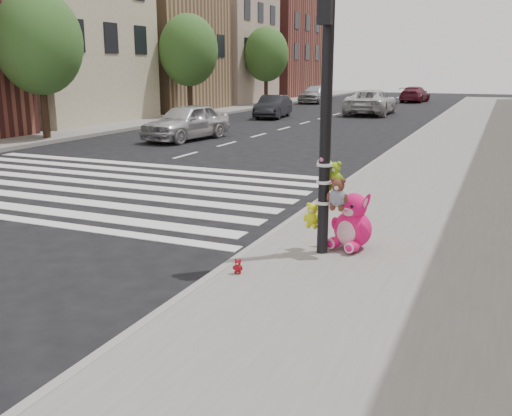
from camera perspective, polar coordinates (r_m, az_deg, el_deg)
The scene contains 20 objects.
ground at distance 8.14m, azimuth -15.30°, elevation -6.58°, with size 120.00×120.00×0.00m, color black.
sidewalk_near at distance 16.12m, azimuth 23.57°, elevation 3.08°, with size 7.00×80.00×0.14m, color slate.
sidewalk_far at distance 31.86m, azimuth -12.02°, elevation 8.75°, with size 6.00×80.00×0.14m, color slate.
curb_edge at distance 16.46m, azimuth 11.49°, elevation 4.17°, with size 0.12×80.00×0.15m, color gray.
crosswalk at distance 14.78m, azimuth -16.49°, elevation 2.53°, with size 11.00×6.00×0.01m, color silver, non-canonical shape.
bld_far_b at distance 30.76m, azimuth -19.16°, elevation 18.27°, with size 6.00×8.00×11.00m, color beige.
bld_far_c at distance 37.86m, azimuth -9.48°, elevation 15.59°, with size 6.00×8.00×8.00m, color #93704E.
bld_far_d at distance 45.74m, azimuth -3.17°, elevation 16.69°, with size 6.00×8.00×10.00m, color tan.
bld_far_e at distance 55.77m, azimuth 2.08°, elevation 15.69°, with size 6.00×10.00×9.00m, color brown.
signal_pole at distance 8.09m, azimuth 7.16°, elevation 6.30°, with size 0.71×0.50×4.00m.
tree_far_a at distance 23.33m, azimuth -20.89°, elevation 15.18°, with size 3.20×3.20×5.44m.
tree_far_b at distance 32.20m, azimuth -6.76°, elevation 15.38°, with size 3.20×3.20×5.44m.
tree_far_c at distance 42.09m, azimuth 1.02°, elevation 15.11°, with size 3.20×3.20×5.44m.
pink_bunny at distance 8.60m, azimuth 9.58°, elevation -1.63°, with size 0.71×0.77×0.89m.
red_teddy at distance 7.51m, azimuth -1.82°, elevation -5.84°, with size 0.14×0.10×0.20m, color #A1101A, non-canonical shape.
car_silver_far at distance 22.60m, azimuth -6.97°, elevation 8.54°, with size 1.65×4.11×1.40m, color silver.
car_dark_far at distance 32.35m, azimuth 1.72°, elevation 10.10°, with size 1.32×3.80×1.25m, color black.
car_white_near at distance 35.22m, azimuth 11.43°, elevation 10.33°, with size 2.43×5.27×1.47m, color silver.
car_maroon_near at distance 48.73m, azimuth 15.59°, elevation 10.89°, with size 1.74×4.29×1.25m, color maroon.
car_silver_deep at distance 45.88m, azimuth 5.89°, elevation 11.30°, with size 1.74×4.32×1.47m, color #B4B5B9.
Camera 1 is at (4.88, -5.89, 2.78)m, focal length 40.00 mm.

